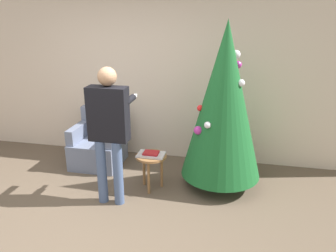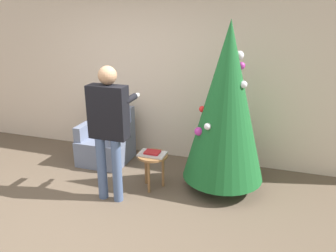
{
  "view_description": "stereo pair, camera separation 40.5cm",
  "coord_description": "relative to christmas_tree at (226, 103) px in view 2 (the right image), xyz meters",
  "views": [
    {
      "loc": [
        1.54,
        -2.72,
        2.27
      ],
      "look_at": [
        0.74,
        1.02,
        0.94
      ],
      "focal_mm": 35.0,
      "sensor_mm": 36.0,
      "label": 1
    },
    {
      "loc": [
        1.93,
        -2.62,
        2.27
      ],
      "look_at": [
        0.74,
        1.02,
        0.94
      ],
      "focal_mm": 35.0,
      "sensor_mm": 36.0,
      "label": 2
    }
  ],
  "objects": [
    {
      "name": "ground_plane",
      "position": [
        -1.39,
        -1.39,
        -1.19
      ],
      "size": [
        14.0,
        14.0,
        0.0
      ],
      "primitive_type": "plane",
      "color": "brown"
    },
    {
      "name": "wall_back",
      "position": [
        -1.39,
        0.84,
        0.16
      ],
      "size": [
        8.0,
        0.06,
        2.7
      ],
      "color": "beige",
      "rests_on": "ground_plane"
    },
    {
      "name": "christmas_tree",
      "position": [
        0.0,
        0.0,
        0.0
      ],
      "size": [
        1.06,
        1.06,
        2.21
      ],
      "color": "brown",
      "rests_on": "ground_plane"
    },
    {
      "name": "side_stool",
      "position": [
        -0.9,
        -0.29,
        -0.78
      ],
      "size": [
        0.41,
        0.41,
        0.49
      ],
      "color": "olive",
      "rests_on": "ground_plane"
    },
    {
      "name": "book",
      "position": [
        -0.9,
        -0.29,
        -0.67
      ],
      "size": [
        0.2,
        0.15,
        0.02
      ],
      "color": "#B21E23",
      "rests_on": "laptop"
    },
    {
      "name": "person_standing",
      "position": [
        -1.3,
        -0.68,
        -0.17
      ],
      "size": [
        0.48,
        0.57,
        1.69
      ],
      "color": "#475B84",
      "rests_on": "ground_plane"
    },
    {
      "name": "armchair",
      "position": [
        -1.9,
        0.32,
        -0.89
      ],
      "size": [
        0.72,
        0.73,
        0.85
      ],
      "color": "slate",
      "rests_on": "ground_plane"
    },
    {
      "name": "laptop",
      "position": [
        -0.9,
        -0.29,
        -0.69
      ],
      "size": [
        0.36,
        0.24,
        0.02
      ],
      "color": "silver",
      "rests_on": "side_stool"
    }
  ]
}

